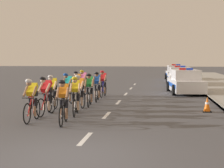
{
  "coord_description": "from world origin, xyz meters",
  "views": [
    {
      "loc": [
        2.01,
        -7.58,
        2.25
      ],
      "look_at": [
        -0.01,
        7.47,
        1.1
      ],
      "focal_mm": 56.23,
      "sensor_mm": 36.0,
      "label": 1
    }
  ],
  "objects_px": {
    "cyclist_lead": "(32,100)",
    "cyclist_sixth": "(79,92)",
    "cyclist_fifth": "(52,92)",
    "police_car_third": "(176,73)",
    "cyclist_ninth": "(77,85)",
    "cyclist_second": "(63,101)",
    "cyclist_eleventh": "(83,83)",
    "police_car_nearest": "(185,82)",
    "cyclist_fourth": "(76,95)",
    "cyclist_tenth": "(97,86)",
    "cyclist_third": "(46,95)",
    "police_car_second": "(180,77)",
    "traffic_cone_mid": "(207,105)",
    "cyclist_twelfth": "(103,83)",
    "cyclist_eighth": "(89,89)",
    "cyclist_seventh": "(68,89)"
  },
  "relations": [
    {
      "from": "cyclist_lead",
      "to": "cyclist_sixth",
      "type": "xyz_separation_m",
      "value": [
        1.05,
        2.85,
        0.0
      ]
    },
    {
      "from": "cyclist_fifth",
      "to": "police_car_third",
      "type": "relative_size",
      "value": 0.39
    },
    {
      "from": "cyclist_lead",
      "to": "cyclist_ninth",
      "type": "height_order",
      "value": "same"
    },
    {
      "from": "cyclist_fifth",
      "to": "cyclist_second",
      "type": "bearing_deg",
      "value": -66.18
    },
    {
      "from": "cyclist_lead",
      "to": "police_car_third",
      "type": "distance_m",
      "value": 24.29
    },
    {
      "from": "cyclist_eleventh",
      "to": "police_car_nearest",
      "type": "relative_size",
      "value": 0.38
    },
    {
      "from": "cyclist_fourth",
      "to": "police_car_third",
      "type": "distance_m",
      "value": 22.49
    },
    {
      "from": "cyclist_tenth",
      "to": "police_car_nearest",
      "type": "distance_m",
      "value": 6.78
    },
    {
      "from": "cyclist_second",
      "to": "police_car_nearest",
      "type": "relative_size",
      "value": 0.38
    },
    {
      "from": "cyclist_third",
      "to": "police_car_second",
      "type": "xyz_separation_m",
      "value": [
        6.0,
        15.48,
        -0.11
      ]
    },
    {
      "from": "cyclist_sixth",
      "to": "police_car_nearest",
      "type": "height_order",
      "value": "police_car_nearest"
    },
    {
      "from": "police_car_second",
      "to": "traffic_cone_mid",
      "type": "xyz_separation_m",
      "value": [
        0.33,
        -13.77,
        -0.37
      ]
    },
    {
      "from": "cyclist_ninth",
      "to": "police_car_third",
      "type": "relative_size",
      "value": 0.39
    },
    {
      "from": "cyclist_fifth",
      "to": "traffic_cone_mid",
      "type": "relative_size",
      "value": 2.69
    },
    {
      "from": "cyclist_twelfth",
      "to": "police_car_nearest",
      "type": "distance_m",
      "value": 5.55
    },
    {
      "from": "cyclist_twelfth",
      "to": "traffic_cone_mid",
      "type": "relative_size",
      "value": 2.69
    },
    {
      "from": "cyclist_fourth",
      "to": "cyclist_ninth",
      "type": "height_order",
      "value": "same"
    },
    {
      "from": "cyclist_lead",
      "to": "cyclist_eighth",
      "type": "relative_size",
      "value": 1.0
    },
    {
      "from": "traffic_cone_mid",
      "to": "cyclist_seventh",
      "type": "bearing_deg",
      "value": 168.2
    },
    {
      "from": "cyclist_second",
      "to": "cyclist_seventh",
      "type": "xyz_separation_m",
      "value": [
        -1.1,
        4.73,
        0.0
      ]
    },
    {
      "from": "cyclist_third",
      "to": "cyclist_eleventh",
      "type": "height_order",
      "value": "same"
    },
    {
      "from": "cyclist_second",
      "to": "cyclist_fourth",
      "type": "distance_m",
      "value": 1.9
    },
    {
      "from": "police_car_second",
      "to": "cyclist_sixth",
      "type": "bearing_deg",
      "value": -109.67
    },
    {
      "from": "police_car_third",
      "to": "cyclist_tenth",
      "type": "bearing_deg",
      "value": -105.26
    },
    {
      "from": "cyclist_second",
      "to": "cyclist_third",
      "type": "xyz_separation_m",
      "value": [
        -1.17,
        1.71,
        0.0
      ]
    },
    {
      "from": "cyclist_sixth",
      "to": "cyclist_twelfth",
      "type": "relative_size",
      "value": 1.0
    },
    {
      "from": "cyclist_third",
      "to": "police_car_second",
      "type": "height_order",
      "value": "police_car_second"
    },
    {
      "from": "cyclist_fifth",
      "to": "cyclist_sixth",
      "type": "xyz_separation_m",
      "value": [
        1.11,
        0.25,
        0.0
      ]
    },
    {
      "from": "police_car_nearest",
      "to": "cyclist_eleventh",
      "type": "bearing_deg",
      "value": -158.61
    },
    {
      "from": "cyclist_sixth",
      "to": "cyclist_twelfth",
      "type": "bearing_deg",
      "value": 87.77
    },
    {
      "from": "cyclist_ninth",
      "to": "cyclist_eighth",
      "type": "bearing_deg",
      "value": -65.01
    },
    {
      "from": "cyclist_fifth",
      "to": "traffic_cone_mid",
      "type": "distance_m",
      "value": 6.48
    },
    {
      "from": "police_car_nearest",
      "to": "police_car_third",
      "type": "xyz_separation_m",
      "value": [
        -0.0,
        12.78,
        0.0
      ]
    },
    {
      "from": "police_car_nearest",
      "to": "police_car_second",
      "type": "xyz_separation_m",
      "value": [
        -0.0,
        6.12,
        0.0
      ]
    },
    {
      "from": "cyclist_second",
      "to": "cyclist_sixth",
      "type": "height_order",
      "value": "same"
    },
    {
      "from": "cyclist_lead",
      "to": "cyclist_twelfth",
      "type": "height_order",
      "value": "same"
    },
    {
      "from": "cyclist_eighth",
      "to": "cyclist_tenth",
      "type": "distance_m",
      "value": 1.8
    },
    {
      "from": "cyclist_tenth",
      "to": "police_car_third",
      "type": "bearing_deg",
      "value": 74.74
    },
    {
      "from": "cyclist_tenth",
      "to": "cyclist_twelfth",
      "type": "bearing_deg",
      "value": 90.4
    },
    {
      "from": "cyclist_twelfth",
      "to": "cyclist_third",
      "type": "bearing_deg",
      "value": -100.22
    },
    {
      "from": "cyclist_ninth",
      "to": "cyclist_lead",
      "type": "bearing_deg",
      "value": -90.26
    },
    {
      "from": "cyclist_third",
      "to": "cyclist_fifth",
      "type": "height_order",
      "value": "same"
    },
    {
      "from": "cyclist_seventh",
      "to": "cyclist_tenth",
      "type": "distance_m",
      "value": 1.91
    },
    {
      "from": "cyclist_second",
      "to": "police_car_third",
      "type": "relative_size",
      "value": 0.39
    },
    {
      "from": "cyclist_lead",
      "to": "cyclist_second",
      "type": "bearing_deg",
      "value": -15.15
    },
    {
      "from": "cyclist_second",
      "to": "cyclist_sixth",
      "type": "bearing_deg",
      "value": 93.29
    },
    {
      "from": "cyclist_eleventh",
      "to": "police_car_third",
      "type": "relative_size",
      "value": 0.39
    },
    {
      "from": "cyclist_seventh",
      "to": "cyclist_twelfth",
      "type": "bearing_deg",
      "value": 72.59
    },
    {
      "from": "cyclist_ninth",
      "to": "cyclist_tenth",
      "type": "height_order",
      "value": "same"
    },
    {
      "from": "cyclist_sixth",
      "to": "police_car_nearest",
      "type": "xyz_separation_m",
      "value": [
        5.01,
        7.89,
        -0.11
      ]
    }
  ]
}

